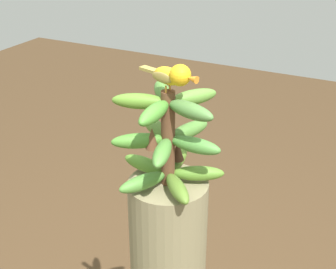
# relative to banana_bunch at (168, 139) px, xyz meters

# --- Properties ---
(banana_bunch) EXTENTS (0.31, 0.31, 0.27)m
(banana_bunch) POSITION_rel_banana_bunch_xyz_m (0.00, 0.00, 0.00)
(banana_bunch) COLOR brown
(banana_bunch) RESTS_ON banana_tree
(perched_bird) EXTENTS (0.19, 0.07, 0.08)m
(perched_bird) POSITION_rel_banana_bunch_xyz_m (-0.02, 0.01, 0.18)
(perched_bird) COLOR #C68933
(perched_bird) RESTS_ON banana_bunch
(fallen_banana) EXTENTS (0.13, 0.10, 0.04)m
(fallen_banana) POSITION_rel_banana_bunch_xyz_m (0.51, -0.85, -1.11)
(fallen_banana) COLOR #548433
(fallen_banana) RESTS_ON ground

